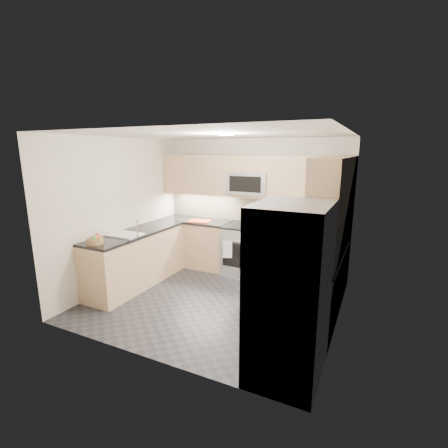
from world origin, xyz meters
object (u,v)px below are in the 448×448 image
Objects in this scene: microwave at (249,183)px; cutting_board at (199,221)px; refrigerator at (290,292)px; fruit_basket at (95,241)px; utensil_bowl at (321,229)px; gas_range at (245,250)px.

microwave reaches higher than cutting_board.
microwave is 3.04m from refrigerator.
refrigerator reaches higher than fruit_basket.
utensil_bowl is 1.33× the size of fruit_basket.
gas_range is 3.82× the size of fruit_basket.
refrigerator is 2.32m from utensil_bowl.
gas_range is at bearing 120.88° from refrigerator.
microwave is 1.53m from utensil_bowl.
refrigerator is 3.35m from cutting_board.
microwave reaches higher than fruit_basket.
refrigerator reaches higher than cutting_board.
microwave is 2.40× the size of utensil_bowl.
gas_range is at bearing 53.85° from fruit_basket.
gas_range is 2.66m from fruit_basket.
fruit_basket reaches higher than gas_range.
microwave is 2.80m from fruit_basket.
microwave is at bearing 119.62° from refrigerator.
refrigerator is at bearing -60.38° from microwave.
refrigerator reaches higher than gas_range.
cutting_board is at bearing 179.22° from utensil_bowl.
microwave is 0.42× the size of refrigerator.
fruit_basket is (-2.90, -1.99, -0.05)m from utensil_bowl.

